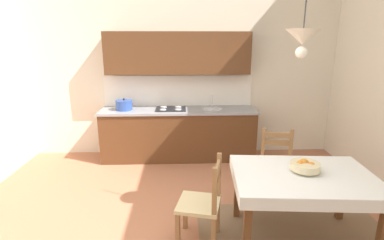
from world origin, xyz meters
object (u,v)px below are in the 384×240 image
object	(u,v)px
fruit_bowl	(305,166)
pendant_lamp	(303,38)
dining_table	(303,185)
dining_chair_tv_side	(203,203)
kitchen_cabinetry	(178,111)
dining_chair_kitchen_side	(276,167)

from	to	relation	value
fruit_bowl	pendant_lamp	world-z (taller)	pendant_lamp
fruit_bowl	dining_table	bearing A→B (deg)	-114.88
dining_chair_tv_side	dining_table	bearing A→B (deg)	-0.19
kitchen_cabinetry	pendant_lamp	bearing A→B (deg)	-62.73
fruit_bowl	pendant_lamp	distance (m)	1.27
dining_chair_kitchen_side	pendant_lamp	size ratio (longest dim) A/B	1.16
kitchen_cabinetry	pendant_lamp	xyz separation A→B (m)	(1.17, -2.28, 1.22)
kitchen_cabinetry	dining_chair_kitchen_side	xyz separation A→B (m)	(1.30, -1.50, -0.41)
dining_chair_kitchen_side	pendant_lamp	distance (m)	1.81
dining_chair_tv_side	pendant_lamp	size ratio (longest dim) A/B	1.16
pendant_lamp	dining_chair_kitchen_side	bearing A→B (deg)	80.96
dining_chair_kitchen_side	pendant_lamp	bearing A→B (deg)	-99.04
dining_table	pendant_lamp	bearing A→B (deg)	143.68
dining_chair_tv_side	pendant_lamp	distance (m)	1.87
kitchen_cabinetry	fruit_bowl	size ratio (longest dim) A/B	8.99
kitchen_cabinetry	dining_table	bearing A→B (deg)	-61.42
kitchen_cabinetry	dining_chair_kitchen_side	bearing A→B (deg)	-49.23
dining_table	dining_chair_kitchen_side	world-z (taller)	dining_chair_kitchen_side
dining_chair_kitchen_side	pendant_lamp	xyz separation A→B (m)	(-0.12, -0.77, 1.63)
dining_chair_tv_side	pendant_lamp	world-z (taller)	pendant_lamp
dining_table	fruit_bowl	bearing A→B (deg)	65.12
kitchen_cabinetry	dining_chair_tv_side	world-z (taller)	kitchen_cabinetry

